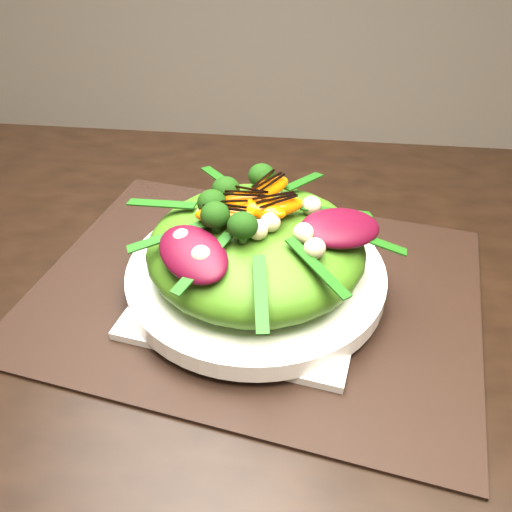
# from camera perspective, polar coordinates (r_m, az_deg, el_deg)

# --- Properties ---
(dining_table) EXTENTS (1.60, 0.90, 0.75)m
(dining_table) POSITION_cam_1_polar(r_m,az_deg,el_deg) (0.56, 15.39, -10.88)
(dining_table) COLOR black
(dining_table) RESTS_ON floor
(placemat) EXTENTS (0.52, 0.43, 0.00)m
(placemat) POSITION_cam_1_polar(r_m,az_deg,el_deg) (0.59, -0.00, -3.52)
(placemat) COLOR black
(placemat) RESTS_ON dining_table
(plate_base) EXTENTS (0.26, 0.26, 0.01)m
(plate_base) POSITION_cam_1_polar(r_m,az_deg,el_deg) (0.58, -0.00, -3.06)
(plate_base) COLOR white
(plate_base) RESTS_ON placemat
(salad_bowl) EXTENTS (0.28, 0.28, 0.02)m
(salad_bowl) POSITION_cam_1_polar(r_m,az_deg,el_deg) (0.57, -0.00, -1.97)
(salad_bowl) COLOR white
(salad_bowl) RESTS_ON plate_base
(lettuce_mound) EXTENTS (0.30, 0.30, 0.08)m
(lettuce_mound) POSITION_cam_1_polar(r_m,az_deg,el_deg) (0.55, -0.00, 0.90)
(lettuce_mound) COLOR #427215
(lettuce_mound) RESTS_ON salad_bowl
(radicchio_leaf) EXTENTS (0.10, 0.08, 0.02)m
(radicchio_leaf) POSITION_cam_1_polar(r_m,az_deg,el_deg) (0.53, 8.85, 2.93)
(radicchio_leaf) COLOR #3F0616
(radicchio_leaf) RESTS_ON lettuce_mound
(orange_segment) EXTENTS (0.06, 0.05, 0.02)m
(orange_segment) POSITION_cam_1_polar(r_m,az_deg,el_deg) (0.53, -1.13, 5.43)
(orange_segment) COLOR #CA5103
(orange_segment) RESTS_ON lettuce_mound
(broccoli_floret) EXTENTS (0.04, 0.04, 0.04)m
(broccoli_floret) POSITION_cam_1_polar(r_m,az_deg,el_deg) (0.56, -5.78, 7.28)
(broccoli_floret) COLOR black
(broccoli_floret) RESTS_ON lettuce_mound
(macadamia_nut) EXTENTS (0.03, 0.03, 0.02)m
(macadamia_nut) POSITION_cam_1_polar(r_m,az_deg,el_deg) (0.50, 3.36, 2.81)
(macadamia_nut) COLOR #F7F0AE
(macadamia_nut) RESTS_ON lettuce_mound
(balsamic_drizzle) EXTENTS (0.05, 0.02, 0.00)m
(balsamic_drizzle) POSITION_cam_1_polar(r_m,az_deg,el_deg) (0.53, -1.15, 6.21)
(balsamic_drizzle) COLOR black
(balsamic_drizzle) RESTS_ON orange_segment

